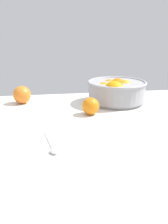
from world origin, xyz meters
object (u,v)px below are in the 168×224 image
Objects in this scene: fruit_bowl at (116,91)px; loose_orange_0 at (91,106)px; loose_orange_1 at (22,95)px; spoon at (51,146)px.

fruit_bowl reaches higher than loose_orange_0.
loose_orange_1 is (-40.70, 5.72, -1.68)cm from fruit_bowl.
loose_orange_1 is at bearing 103.31° from spoon.
loose_orange_0 is at bearing -134.55° from fruit_bowl.
loose_orange_1 is at bearing 143.61° from loose_orange_0.
fruit_bowl is 50.65cm from spoon.
loose_orange_0 is (-13.85, -14.07, -2.23)cm from fruit_bowl.
loose_orange_1 is at bearing 172.00° from fruit_bowl.
fruit_bowl is at bearing -8.00° from loose_orange_1.
spoon is at bearing -76.69° from loose_orange_1.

